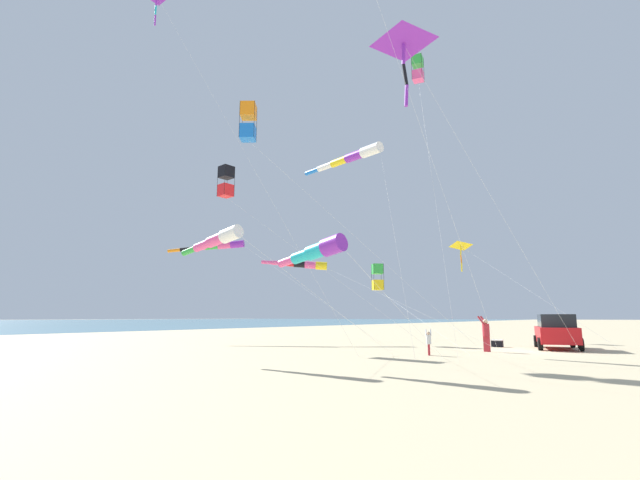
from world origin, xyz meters
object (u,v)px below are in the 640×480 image
Objects in this scene: kite_box_orange_high_right at (378,277)px; kite_box_blue_topmost at (418,69)px; kite_windsock_magenta_far_left at (218,239)px; kite_delta_teal_far_right at (461,246)px; kite_box_white_trailing at (226,182)px; kite_delta_small_distant at (404,44)px; person_child_green_jacket at (429,341)px; kite_windsock_purple_drifting at (350,158)px; person_adult_flyer at (486,332)px; kite_box_green_low_center at (248,122)px; parked_car at (556,331)px; cooler_box at (497,343)px; kite_windsock_yellow_midlevel at (216,246)px; kite_windsock_rainbow_low_near at (318,250)px; kite_windsock_long_streamer_right at (303,265)px.

kite_box_blue_topmost is at bearing 142.18° from kite_box_orange_high_right.
kite_windsock_magenta_far_left is 0.66× the size of kite_delta_teal_far_right.
kite_delta_small_distant reaches higher than kite_box_white_trailing.
kite_box_orange_high_right reaches higher than person_child_green_jacket.
person_adult_flyer is at bearing -165.92° from kite_windsock_purple_drifting.
kite_box_white_trailing is 0.92× the size of kite_box_green_low_center.
parked_car reaches higher than person_child_green_jacket.
kite_box_white_trailing is (14.05, 8.20, 10.03)m from cooler_box.
kite_windsock_magenta_far_left reaches higher than person_adult_flyer.
kite_windsock_magenta_far_left is 10.18m from kite_box_green_low_center.
kite_box_orange_high_right is (-11.36, -3.78, -2.56)m from kite_windsock_yellow_midlevel.
person_child_green_jacket is 0.08× the size of kite_box_green_low_center.
person_adult_flyer is 15.20m from kite_box_blue_topmost.
kite_delta_teal_far_right is (-3.13, -22.59, 2.40)m from kite_windsock_magenta_far_left.
parked_car is 16.58m from kite_box_blue_topmost.
kite_delta_teal_far_right is at bearing -85.84° from kite_windsock_rainbow_low_near.
kite_box_blue_topmost is (5.44, 4.67, 14.94)m from parked_car.
kite_windsock_yellow_midlevel is 18.94m from kite_delta_teal_far_right.
kite_box_green_low_center reaches higher than kite_windsock_long_streamer_right.
parked_car is 0.59× the size of kite_box_orange_high_right.
cooler_box is at bearing -137.95° from kite_windsock_purple_drifting.
kite_box_green_low_center reaches higher than kite_delta_teal_far_right.
kite_windsock_yellow_midlevel is at bearing 20.18° from kite_windsock_long_streamer_right.
kite_box_blue_topmost is at bearing 97.42° from kite_delta_teal_far_right.
kite_box_green_low_center is at bearing 44.77° from kite_windsock_purple_drifting.
kite_windsock_long_streamer_right is at bearing -25.56° from person_child_green_jacket.
kite_box_green_low_center reaches higher than person_child_green_jacket.
kite_delta_small_distant reaches higher than kite_box_orange_high_right.
kite_box_green_low_center is at bearing -31.19° from kite_windsock_rainbow_low_near.
person_child_green_jacket is 0.07× the size of kite_box_blue_topmost.
kite_delta_teal_far_right is at bearing -79.79° from kite_delta_small_distant.
kite_box_green_low_center is at bearing -4.35° from kite_delta_small_distant.
kite_windsock_purple_drifting is (9.42, 5.71, 10.05)m from parked_car.
kite_windsock_long_streamer_right is 15.97m from kite_windsock_rainbow_low_near.
parked_car is at bearing -139.34° from kite_box_blue_topmost.
kite_windsock_long_streamer_right is 16.34m from kite_delta_small_distant.
parked_car is 7.37× the size of cooler_box.
person_adult_flyer is 0.26× the size of kite_windsock_rainbow_low_near.
person_child_green_jacket reaches higher than cooler_box.
person_adult_flyer is at bearing 95.84° from cooler_box.
person_adult_flyer is at bearing -123.65° from kite_windsock_magenta_far_left.
kite_delta_teal_far_right is at bearing -123.06° from kite_box_white_trailing.
kite_windsock_long_streamer_right reaches higher than person_adult_flyer.
kite_windsock_magenta_far_left is 11.75m from kite_delta_small_distant.
cooler_box is 10.88m from kite_delta_teal_far_right.
person_adult_flyer is 19.76m from kite_windsock_yellow_midlevel.
kite_delta_small_distant is at bearing 175.65° from kite_box_green_low_center.
cooler_box is 0.05× the size of kite_box_white_trailing.
kite_delta_small_distant is at bearing 86.50° from cooler_box.
person_adult_flyer is at bearing -103.83° from kite_windsock_rainbow_low_near.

